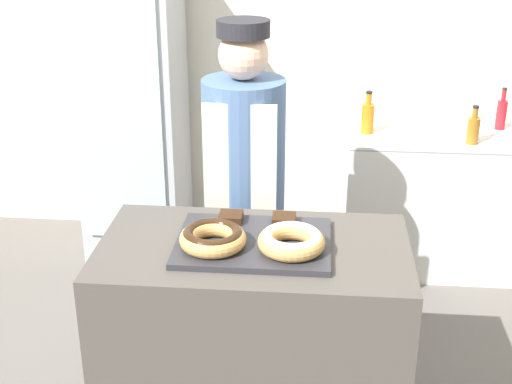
{
  "coord_description": "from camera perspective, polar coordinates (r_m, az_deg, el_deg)",
  "views": [
    {
      "loc": [
        0.23,
        -2.41,
        2.19
      ],
      "look_at": [
        0.0,
        0.1,
        1.12
      ],
      "focal_mm": 50.0,
      "sensor_mm": 36.0,
      "label": 1
    }
  ],
  "objects": [
    {
      "name": "serving_tray",
      "position": [
        2.72,
        -0.19,
        -4.08
      ],
      "size": [
        0.58,
        0.45,
        0.02
      ],
      "color": "#2D2D33",
      "rests_on": "display_counter"
    },
    {
      "name": "baker_person",
      "position": [
        3.32,
        -0.95,
        -0.08
      ],
      "size": [
        0.38,
        0.38,
        1.69
      ],
      "color": "#4C4C51",
      "rests_on": "ground_plane"
    },
    {
      "name": "wall_back",
      "position": [
        4.63,
        2.31,
        12.49
      ],
      "size": [
        8.0,
        0.06,
        2.7
      ],
      "color": "silver",
      "rests_on": "ground_plane"
    },
    {
      "name": "donut_chocolate_glaze",
      "position": [
        2.65,
        -3.48,
        -3.63
      ],
      "size": [
        0.25,
        0.25,
        0.07
      ],
      "color": "tan",
      "rests_on": "serving_tray"
    },
    {
      "name": "chest_freezer",
      "position": [
        4.56,
        13.62,
        -0.36
      ],
      "size": [
        1.04,
        0.67,
        0.86
      ],
      "color": "silver",
      "rests_on": "ground_plane"
    },
    {
      "name": "beverage_fridge",
      "position": [
        4.47,
        -9.85,
        6.4
      ],
      "size": [
        0.6,
        0.58,
        1.88
      ],
      "color": "#ADB2B7",
      "rests_on": "ground_plane"
    },
    {
      "name": "bottle_orange",
      "position": [
        4.27,
        8.93,
        5.95
      ],
      "size": [
        0.07,
        0.07,
        0.25
      ],
      "color": "orange",
      "rests_on": "chest_freezer"
    },
    {
      "name": "brownie_back_left",
      "position": [
        2.86,
        -2.03,
        -2.03
      ],
      "size": [
        0.09,
        0.09,
        0.03
      ],
      "color": "#382111",
      "rests_on": "serving_tray"
    },
    {
      "name": "donut_light_glaze",
      "position": [
        2.63,
        2.85,
        -3.88
      ],
      "size": [
        0.25,
        0.25,
        0.07
      ],
      "color": "tan",
      "rests_on": "serving_tray"
    },
    {
      "name": "brownie_back_right",
      "position": [
        2.85,
        2.26,
        -2.2
      ],
      "size": [
        0.09,
        0.09,
        0.03
      ],
      "color": "#382111",
      "rests_on": "serving_tray"
    },
    {
      "name": "display_counter",
      "position": [
        2.97,
        -0.18,
        -12.4
      ],
      "size": [
        1.2,
        0.67,
        0.94
      ],
      "color": "#4C4742",
      "rests_on": "ground_plane"
    },
    {
      "name": "bottle_red",
      "position": [
        4.53,
        19.04,
        5.98
      ],
      "size": [
        0.06,
        0.06,
        0.25
      ],
      "color": "red",
      "rests_on": "chest_freezer"
    },
    {
      "name": "bottle_amber",
      "position": [
        4.22,
        16.99,
        4.84
      ],
      "size": [
        0.07,
        0.07,
        0.22
      ],
      "color": "#99661E",
      "rests_on": "chest_freezer"
    }
  ]
}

